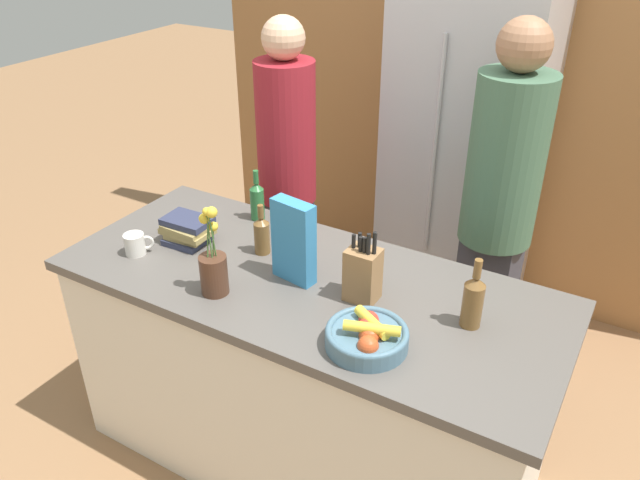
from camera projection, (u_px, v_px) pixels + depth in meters
ground_plane at (309, 452)px, 2.74m from camera, size 14.00×14.00×0.00m
kitchen_island at (308, 374)px, 2.52m from camera, size 1.89×0.80×0.91m
back_wall_wood at (470, 69)px, 3.37m from camera, size 3.09×0.12×2.60m
refrigerator at (465, 151)px, 3.20m from camera, size 0.71×0.62×1.96m
fruit_bowl at (367, 335)px, 1.94m from camera, size 0.26×0.26×0.11m
knife_block at (363, 273)px, 2.14m from camera, size 0.11×0.09×0.28m
flower_vase at (213, 268)px, 2.17m from camera, size 0.10×0.10×0.34m
cereal_box at (294, 241)px, 2.22m from camera, size 0.17×0.08×0.31m
coffee_mug at (136, 244)px, 2.43m from camera, size 0.10×0.10×0.09m
book_stack at (188, 230)px, 2.50m from camera, size 0.20×0.16×0.11m
bottle_oil at (473, 300)px, 2.01m from camera, size 0.07×0.07×0.25m
bottle_vinegar at (257, 200)px, 2.66m from camera, size 0.06×0.06×0.23m
bottle_wine at (262, 234)px, 2.42m from camera, size 0.06×0.06×0.21m
person_at_sink at (287, 169)px, 3.04m from camera, size 0.28×0.28×1.69m
person_in_blue at (499, 205)px, 2.60m from camera, size 0.31×0.31×1.77m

